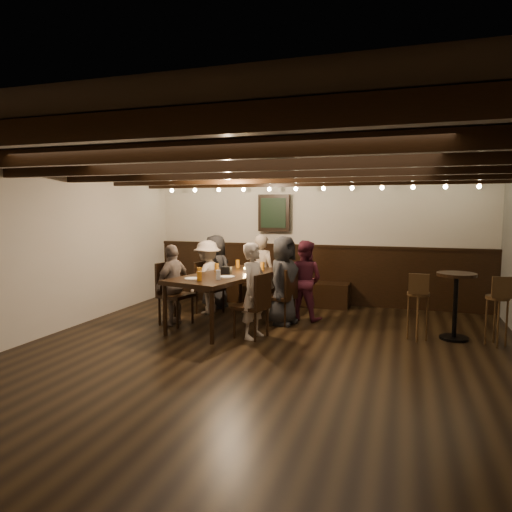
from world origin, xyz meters
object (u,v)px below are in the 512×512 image
(person_left_far, at_px, (173,284))
(chair_right_far, at_px, (252,318))
(person_bench_left, at_px, (216,271))
(bar_stool_right, at_px, (497,320))
(dining_table, at_px, (228,278))
(person_right_far, at_px, (254,291))
(chair_left_far, at_px, (175,306))
(person_bench_right, at_px, (304,280))
(bar_stool_left, at_px, (418,315))
(chair_left_near, at_px, (209,298))
(person_right_near, at_px, (283,280))
(high_top_table, at_px, (456,296))
(person_bench_centre, at_px, (262,273))
(person_left_near, at_px, (208,277))
(chair_right_near, at_px, (282,307))

(person_left_far, bearing_deg, chair_right_far, 90.00)
(person_bench_left, xyz_separation_m, bar_stool_right, (4.52, -1.04, -0.32))
(chair_right_far, bearing_deg, dining_table, 57.98)
(chair_right_far, height_order, person_right_far, person_right_far)
(chair_left_far, relative_size, person_bench_right, 0.75)
(dining_table, distance_m, bar_stool_left, 2.87)
(chair_left_near, xyz_separation_m, person_right_near, (1.43, -0.33, 0.43))
(chair_left_near, bearing_deg, chair_right_far, 57.97)
(person_bench_left, bearing_deg, bar_stool_left, 175.68)
(person_bench_left, bearing_deg, person_right_near, 164.74)
(person_bench_left, height_order, high_top_table, person_bench_left)
(chair_left_near, relative_size, person_bench_right, 0.69)
(chair_right_far, bearing_deg, person_bench_centre, 25.63)
(person_bench_left, xyz_separation_m, person_left_far, (-0.15, -1.35, -0.04))
(chair_left_far, relative_size, bar_stool_left, 1.03)
(chair_right_far, height_order, person_bench_centre, person_bench_centre)
(dining_table, relative_size, bar_stool_right, 2.42)
(person_left_near, bearing_deg, chair_left_near, 90.00)
(person_bench_centre, xyz_separation_m, person_bench_right, (0.84, -0.35, -0.03))
(chair_right_far, distance_m, bar_stool_left, 2.32)
(person_bench_left, xyz_separation_m, high_top_table, (4.02, -0.88, -0.06))
(person_left_far, distance_m, bar_stool_right, 4.69)
(chair_right_near, bearing_deg, chair_right_far, -179.96)
(person_left_far, xyz_separation_m, person_right_near, (1.66, 0.54, 0.07))
(chair_left_far, xyz_separation_m, person_bench_left, (0.13, 1.36, 0.37))
(person_left_near, bearing_deg, high_top_table, 96.96)
(dining_table, xyz_separation_m, chair_right_near, (0.80, 0.28, -0.47))
(person_bench_centre, bearing_deg, dining_table, 90.00)
(person_right_near, bearing_deg, chair_right_near, 90.00)
(person_bench_right, relative_size, person_right_near, 0.94)
(chair_left_near, xyz_separation_m, person_bench_centre, (0.83, 0.42, 0.42))
(chair_left_near, distance_m, person_right_far, 1.77)
(chair_left_near, bearing_deg, person_right_near, 90.00)
(dining_table, distance_m, chair_left_far, 0.96)
(high_top_table, xyz_separation_m, bar_stool_right, (0.50, -0.16, -0.26))
(person_bench_centre, distance_m, person_bench_right, 0.91)
(person_left_far, height_order, bar_stool_left, person_left_far)
(chair_left_near, distance_m, chair_right_far, 1.70)
(person_right_near, relative_size, person_right_far, 1.04)
(chair_right_near, xyz_separation_m, chair_right_far, (-0.20, -0.88, 0.01))
(bar_stool_left, bearing_deg, person_left_far, -174.45)
(person_left_far, height_order, bar_stool_right, person_left_far)
(chair_right_near, bearing_deg, person_left_far, 121.49)
(person_left_near, height_order, bar_stool_left, person_left_near)
(chair_left_near, height_order, bar_stool_right, bar_stool_right)
(chair_right_far, relative_size, person_left_near, 0.72)
(chair_right_near, height_order, person_left_far, person_left_far)
(high_top_table, bearing_deg, person_right_near, 178.24)
(person_bench_left, height_order, person_bench_centre, person_bench_centre)
(chair_left_near, relative_size, person_left_far, 0.71)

